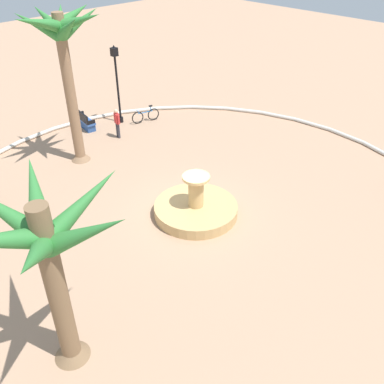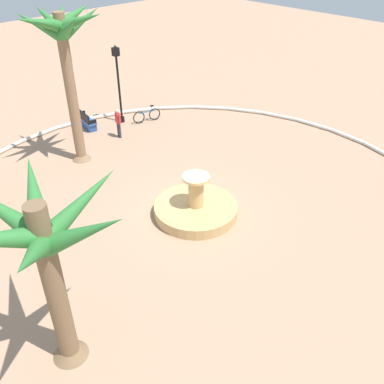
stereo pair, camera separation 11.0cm
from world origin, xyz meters
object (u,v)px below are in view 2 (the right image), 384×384
(palm_tree_by_curb, at_px, (44,249))
(lamppost, at_px, (118,79))
(palm_tree_near_fountain, at_px, (64,47))
(bicycle_red_frame, at_px, (147,115))
(bench_east, at_px, (87,122))
(person_cyclist_helmet, at_px, (118,122))
(fountain, at_px, (196,208))

(palm_tree_by_curb, distance_m, lamppost, 15.75)
(palm_tree_near_fountain, relative_size, bicycle_red_frame, 4.28)
(bench_east, distance_m, person_cyclist_helmet, 2.42)
(person_cyclist_helmet, bearing_deg, bench_east, -75.63)
(fountain, xyz_separation_m, bench_east, (-1.43, -10.23, 0.06))
(bench_east, xyz_separation_m, person_cyclist_helmet, (-0.58, 2.28, 0.57))
(bench_east, height_order, bicycle_red_frame, bench_east)
(palm_tree_near_fountain, distance_m, person_cyclist_helmet, 5.43)
(palm_tree_near_fountain, distance_m, palm_tree_by_curb, 11.49)
(fountain, distance_m, bicycle_red_frame, 9.56)
(bench_east, xyz_separation_m, bicycle_red_frame, (-2.96, 1.74, 0.04))
(bench_east, distance_m, bicycle_red_frame, 3.44)
(fountain, relative_size, bicycle_red_frame, 2.02)
(palm_tree_near_fountain, height_order, palm_tree_by_curb, palm_tree_near_fountain)
(fountain, distance_m, bench_east, 10.33)
(palm_tree_near_fountain, relative_size, person_cyclist_helmet, 4.40)
(bicycle_red_frame, height_order, person_cyclist_helmet, person_cyclist_helmet)
(fountain, distance_m, person_cyclist_helmet, 8.23)
(palm_tree_near_fountain, height_order, person_cyclist_helmet, palm_tree_near_fountain)
(lamppost, bearing_deg, bicycle_red_frame, 136.70)
(palm_tree_by_curb, xyz_separation_m, person_cyclist_helmet, (-9.15, -10.15, -2.93))
(lamppost, bearing_deg, palm_tree_by_curb, 48.17)
(lamppost, distance_m, person_cyclist_helmet, 2.63)
(bench_east, relative_size, bicycle_red_frame, 0.99)
(person_cyclist_helmet, bearing_deg, lamppost, -130.47)
(palm_tree_near_fountain, xyz_separation_m, palm_tree_by_curb, (6.33, 9.44, -1.65))
(fountain, relative_size, palm_tree_near_fountain, 0.47)
(bench_east, bearing_deg, palm_tree_near_fountain, 53.21)
(fountain, relative_size, bench_east, 2.04)
(fountain, bearing_deg, bicycle_red_frame, -117.35)
(fountain, relative_size, person_cyclist_helmet, 2.08)
(lamppost, bearing_deg, palm_tree_near_fountain, 28.55)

